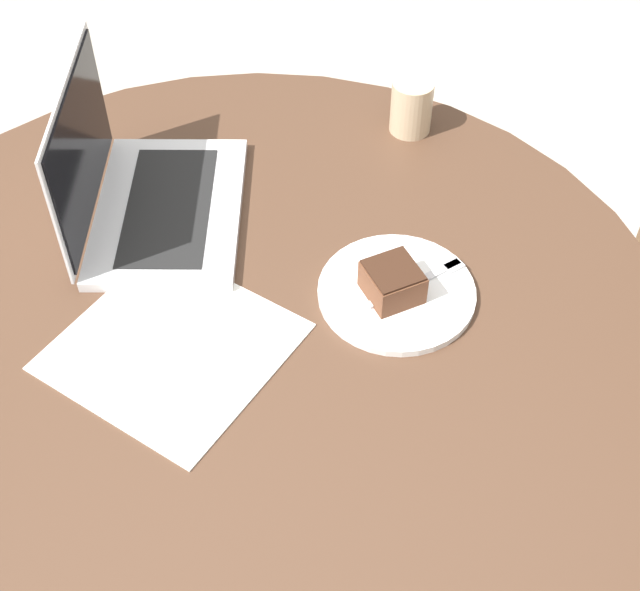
# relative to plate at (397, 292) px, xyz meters

# --- Properties ---
(ground_plane) EXTENTS (12.00, 12.00, 0.00)m
(ground_plane) POSITION_rel_plate_xyz_m (-0.15, 0.19, -0.77)
(ground_plane) COLOR #B7AD9E
(dining_table) EXTENTS (1.31, 1.31, 0.77)m
(dining_table) POSITION_rel_plate_xyz_m (-0.15, 0.19, -0.13)
(dining_table) COLOR #4C3323
(dining_table) RESTS_ON ground_plane
(paper_document) EXTENTS (0.35, 0.35, 0.00)m
(paper_document) POSITION_rel_plate_xyz_m (-0.22, 0.27, -0.00)
(paper_document) COLOR white
(paper_document) RESTS_ON dining_table
(plate) EXTENTS (0.24, 0.24, 0.01)m
(plate) POSITION_rel_plate_xyz_m (0.00, 0.00, 0.00)
(plate) COLOR white
(plate) RESTS_ON dining_table
(cake_slice) EXTENTS (0.11, 0.11, 0.05)m
(cake_slice) POSITION_rel_plate_xyz_m (-0.01, 0.01, 0.03)
(cake_slice) COLOR brown
(cake_slice) RESTS_ON plate
(fork) EXTENTS (0.15, 0.12, 0.00)m
(fork) POSITION_rel_plate_xyz_m (0.04, -0.03, 0.01)
(fork) COLOR silver
(fork) RESTS_ON plate
(coffee_glass) EXTENTS (0.07, 0.07, 0.10)m
(coffee_glass) POSITION_rel_plate_xyz_m (0.39, 0.11, 0.04)
(coffee_glass) COLOR #C6AD89
(coffee_glass) RESTS_ON dining_table
(laptop) EXTENTS (0.41, 0.35, 0.25)m
(laptop) POSITION_rel_plate_xyz_m (0.02, 0.43, 0.04)
(laptop) COLOR silver
(laptop) RESTS_ON dining_table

